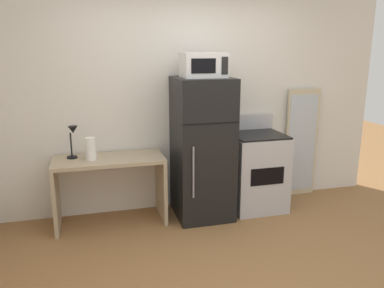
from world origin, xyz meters
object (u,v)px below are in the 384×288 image
desk_lamp (73,136)px  leaning_mirror (301,143)px  refrigerator (202,149)px  oven_range (256,171)px  desk (110,177)px  paper_towel_roll (91,149)px  microwave (203,65)px

desk_lamp → leaning_mirror: leaning_mirror is taller
refrigerator → oven_range: (0.69, 0.03, -0.33)m
refrigerator → leaning_mirror: bearing=11.3°
refrigerator → leaning_mirror: refrigerator is taller
desk → paper_towel_roll: (-0.18, -0.03, 0.34)m
paper_towel_roll → refrigerator: refrigerator is taller
desk_lamp → oven_range: size_ratio=0.32×
leaning_mirror → oven_range: bearing=-161.0°
microwave → paper_towel_roll: bearing=177.3°
desk_lamp → refrigerator: bearing=-5.7°
desk → leaning_mirror: leaning_mirror is taller
oven_range → leaning_mirror: 0.82m
desk_lamp → oven_range: 2.15m
refrigerator → microwave: 0.93m
desk → oven_range: size_ratio=1.08×
desk → paper_towel_roll: bearing=-171.9°
desk_lamp → leaning_mirror: 2.84m
microwave → oven_range: (0.69, 0.05, -1.26)m
desk_lamp → leaning_mirror: (2.82, 0.15, -0.29)m
desk → leaning_mirror: bearing=5.2°
desk → refrigerator: 1.07m
microwave → oven_range: microwave is taller
desk → oven_range: (1.72, -0.03, -0.06)m
oven_range → leaning_mirror: leaning_mirror is taller
leaning_mirror → desk: bearing=-174.8°
oven_range → desk: bearing=179.0°
microwave → desk_lamp: bearing=173.4°
desk → desk_lamp: bearing=167.6°
refrigerator → oven_range: 0.76m
desk → paper_towel_roll: 0.39m
desk_lamp → oven_range: (2.08, -0.11, -0.52)m
desk → leaning_mirror: size_ratio=0.85×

